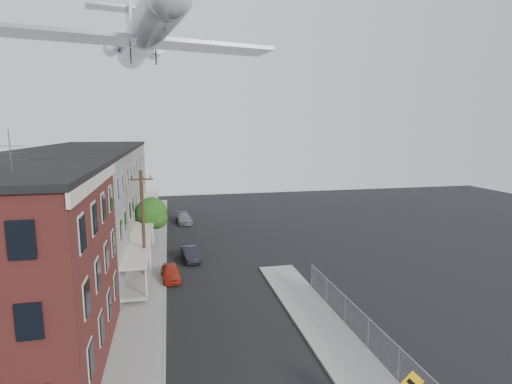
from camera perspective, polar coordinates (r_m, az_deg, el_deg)
The scene contains 16 objects.
sidewalk_left at distance 39.67m, azimuth -14.88°, elevation -9.04°, with size 3.00×62.00×0.12m, color gray.
sidewalk_right at distance 24.82m, azimuth 11.24°, elevation -20.35°, with size 3.00×26.00×0.12m, color gray.
curb_left at distance 39.62m, azimuth -12.76°, elevation -8.97°, with size 0.15×62.00×0.14m, color gray.
curb_right at distance 24.33m, azimuth 7.89°, elevation -20.88°, with size 0.15×26.00×0.14m, color gray.
row_house_a at distance 32.18m, azimuth -27.41°, elevation -4.64°, with size 11.98×7.00×10.30m.
row_house_b at distance 38.83m, azimuth -24.79°, elevation -2.25°, with size 11.98×7.00×10.30m.
row_house_c at distance 45.58m, azimuth -22.94°, elevation -0.56°, with size 11.98×7.00×10.30m.
row_house_d at distance 52.40m, azimuth -21.57°, elevation 0.69°, with size 11.98×7.00×10.30m.
row_house_e at distance 59.26m, azimuth -20.51°, elevation 1.65°, with size 11.98×7.00×10.30m.
chainlink_fence at distance 24.19m, azimuth 15.76°, elevation -18.84°, with size 0.06×18.06×1.90m.
utility_pole at distance 32.67m, azimuth -15.81°, elevation -4.57°, with size 1.80×0.26×9.00m.
street_tree at distance 42.59m, azimuth -14.54°, elevation -3.07°, with size 3.22×3.20×5.20m.
car_near at distance 33.76m, azimuth -12.06°, elevation -11.18°, with size 1.45×3.60×1.23m, color #AB2916.
car_mid at distance 38.05m, azimuth -9.37°, elevation -8.74°, with size 1.33×3.82×1.26m, color black.
car_far at distance 52.88m, azimuth -10.27°, elevation -3.70°, with size 1.78×4.37×1.27m, color slate.
airplane at distance 43.64m, azimuth -15.83°, elevation 20.77°, with size 25.03×28.60×8.22m.
Camera 1 is at (-3.47, -13.72, 12.18)m, focal length 28.00 mm.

